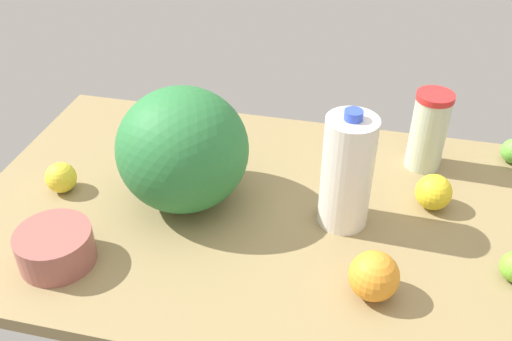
{
  "coord_description": "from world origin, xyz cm",
  "views": [
    {
      "loc": [
        20.88,
        -90.21,
        79.91
      ],
      "look_at": [
        0.0,
        0.0,
        13.0
      ],
      "focal_mm": 40.0,
      "sensor_mm": 36.0,
      "label": 1
    }
  ],
  "objects": [
    {
      "name": "lemon_far_back",
      "position": [
        -42.72,
        -3.12,
        6.36
      ],
      "size": [
        6.71,
        6.71,
        6.71
      ],
      "primitive_type": "sphere",
      "color": "yellow",
      "rests_on": "countertop"
    },
    {
      "name": "lemon_near_front",
      "position": [
        35.88,
        9.25,
        6.79
      ],
      "size": [
        7.59,
        7.59,
        7.59
      ],
      "primitive_type": "sphere",
      "color": "yellow",
      "rests_on": "countertop"
    },
    {
      "name": "watermelon",
      "position": [
        -15.26,
        0.48,
        15.78
      ],
      "size": [
        26.97,
        26.97,
        25.56
      ],
      "primitive_type": "ellipsoid",
      "color": "#2A763A",
      "rests_on": "countertop"
    },
    {
      "name": "mixing_bowl",
      "position": [
        -32.83,
        -23.3,
        6.49
      ],
      "size": [
        14.2,
        14.2,
        6.97
      ],
      "primitive_type": "cylinder",
      "color": "#9A564F",
      "rests_on": "countertop"
    },
    {
      "name": "orange_beside_bowl",
      "position": [
        25.15,
        -18.29,
        7.47
      ],
      "size": [
        8.94,
        8.94,
        8.94
      ],
      "primitive_type": "sphere",
      "color": "orange",
      "rests_on": "countertop"
    },
    {
      "name": "countertop",
      "position": [
        0.0,
        0.0,
        1.5
      ],
      "size": [
        120.0,
        76.0,
        3.0
      ],
      "primitive_type": "cube",
      "color": "#8E794E",
      "rests_on": "ground"
    },
    {
      "name": "milk_jug",
      "position": [
        17.95,
        0.59,
        15.1
      ],
      "size": [
        10.07,
        10.07,
        25.76
      ],
      "color": "white",
      "rests_on": "countertop"
    },
    {
      "name": "tumbler_cup",
      "position": [
        34.08,
        24.45,
        12.38
      ],
      "size": [
        8.29,
        8.29,
        18.68
      ],
      "color": "beige",
      "rests_on": "countertop"
    }
  ]
}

